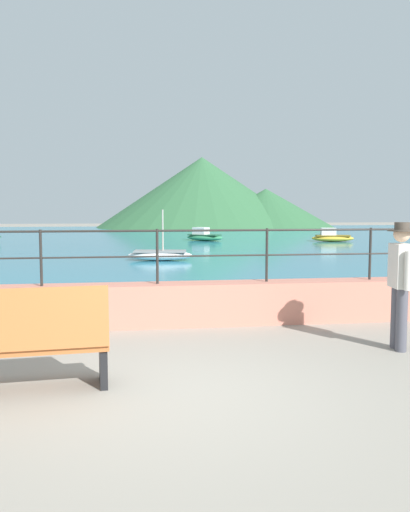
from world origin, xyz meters
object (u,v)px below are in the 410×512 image
object	(u,v)px
boat_1	(204,236)
boat_2	(332,237)
bench_main	(26,340)
boat_0	(160,255)
person_walking	(400,279)

from	to	relation	value
boat_1	boat_2	bearing A→B (deg)	-14.23
bench_main	boat_0	distance (m)	13.27
boat_0	person_walking	bearing A→B (deg)	-77.87
person_walking	boat_0	bearing A→B (deg)	102.13
boat_0	boat_1	bearing A→B (deg)	74.09
bench_main	boat_2	bearing A→B (deg)	61.31
bench_main	boat_1	distance (m)	24.50
person_walking	boat_1	distance (m)	22.93
bench_main	boat_1	xyz separation A→B (m)	(5.22, 23.94, -0.23)
boat_0	boat_2	distance (m)	13.53
person_walking	boat_0	distance (m)	12.37
boat_0	boat_2	xyz separation A→B (m)	(10.02, 9.09, 0.07)
person_walking	boat_0	world-z (taller)	boat_0
boat_0	boat_2	bearing A→B (deg)	42.20
bench_main	boat_1	world-z (taller)	bench_main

